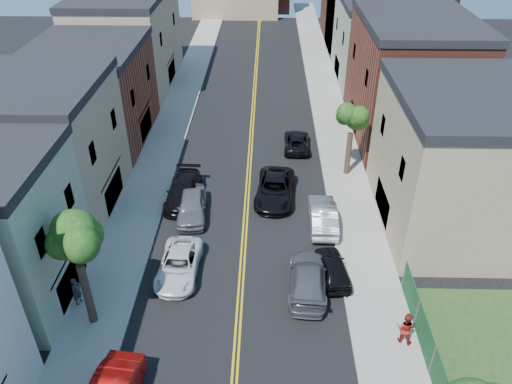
# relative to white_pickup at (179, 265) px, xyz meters

# --- Properties ---
(sidewalk_left) EXTENTS (3.20, 100.00, 0.15)m
(sidewalk_left) POSITION_rel_white_pickup_xyz_m (-4.10, 22.05, -0.63)
(sidewalk_left) COLOR gray
(sidewalk_left) RESTS_ON ground
(sidewalk_right) EXTENTS (3.20, 100.00, 0.15)m
(sidewalk_right) POSITION_rel_white_pickup_xyz_m (11.70, 22.05, -0.63)
(sidewalk_right) COLOR gray
(sidewalk_right) RESTS_ON ground
(curb_left) EXTENTS (0.30, 100.00, 0.15)m
(curb_left) POSITION_rel_white_pickup_xyz_m (-2.35, 22.05, -0.63)
(curb_left) COLOR gray
(curb_left) RESTS_ON ground
(curb_right) EXTENTS (0.30, 100.00, 0.15)m
(curb_right) POSITION_rel_white_pickup_xyz_m (9.95, 22.05, -0.63)
(curb_right) COLOR gray
(curb_right) RESTS_ON ground
(bldg_left_tan_near) EXTENTS (9.00, 10.00, 9.00)m
(bldg_left_tan_near) POSITION_rel_white_pickup_xyz_m (-10.20, 7.05, 3.79)
(bldg_left_tan_near) COLOR #998466
(bldg_left_tan_near) RESTS_ON ground
(bldg_left_brick) EXTENTS (9.00, 12.00, 8.00)m
(bldg_left_brick) POSITION_rel_white_pickup_xyz_m (-10.20, 18.05, 3.29)
(bldg_left_brick) COLOR brown
(bldg_left_brick) RESTS_ON ground
(bldg_left_tan_far) EXTENTS (9.00, 16.00, 9.50)m
(bldg_left_tan_far) POSITION_rel_white_pickup_xyz_m (-10.20, 32.05, 4.04)
(bldg_left_tan_far) COLOR #998466
(bldg_left_tan_far) RESTS_ON ground
(bldg_right_tan) EXTENTS (9.00, 12.00, 9.00)m
(bldg_right_tan) POSITION_rel_white_pickup_xyz_m (17.80, 6.05, 3.79)
(bldg_right_tan) COLOR #998466
(bldg_right_tan) RESTS_ON ground
(bldg_right_brick) EXTENTS (9.00, 14.00, 10.00)m
(bldg_right_brick) POSITION_rel_white_pickup_xyz_m (17.80, 20.05, 4.29)
(bldg_right_brick) COLOR brown
(bldg_right_brick) RESTS_ON ground
(bldg_right_palegrn) EXTENTS (9.00, 12.00, 8.50)m
(bldg_right_palegrn) POSITION_rel_white_pickup_xyz_m (17.80, 34.05, 3.54)
(bldg_right_palegrn) COLOR gray
(bldg_right_palegrn) RESTS_ON ground
(tree_left_mid) EXTENTS (5.20, 5.20, 9.29)m
(tree_left_mid) POSITION_rel_white_pickup_xyz_m (-4.08, -3.94, 5.87)
(tree_left_mid) COLOR #3B251D
(tree_left_mid) RESTS_ON sidewalk_left
(tree_right_far) EXTENTS (4.40, 4.40, 8.03)m
(tree_right_far) POSITION_rel_white_pickup_xyz_m (11.72, 12.05, 5.05)
(tree_right_far) COLOR #3B251D
(tree_right_far) RESTS_ON sidewalk_right
(white_pickup) EXTENTS (2.50, 5.17, 1.42)m
(white_pickup) POSITION_rel_white_pickup_xyz_m (0.00, 0.00, 0.00)
(white_pickup) COLOR silver
(white_pickup) RESTS_ON ground
(grey_car_left) EXTENTS (2.33, 5.06, 1.68)m
(grey_car_left) POSITION_rel_white_pickup_xyz_m (0.00, 6.08, 0.13)
(grey_car_left) COLOR #5C5E64
(grey_car_left) RESTS_ON ground
(black_car_left) EXTENTS (2.43, 5.58, 1.60)m
(black_car_left) POSITION_rel_white_pickup_xyz_m (-0.91, 8.03, 0.09)
(black_car_left) COLOR black
(black_car_left) RESTS_ON ground
(grey_car_right) EXTENTS (2.62, 5.58, 1.57)m
(grey_car_right) POSITION_rel_white_pickup_xyz_m (7.74, -1.12, 0.08)
(grey_car_right) COLOR #4E5055
(grey_car_right) RESTS_ON ground
(black_car_right) EXTENTS (2.14, 4.26, 1.39)m
(black_car_right) POSITION_rel_white_pickup_xyz_m (9.30, -0.01, -0.01)
(black_car_right) COLOR black
(black_car_right) RESTS_ON ground
(silver_car_right) EXTENTS (1.80, 5.04, 1.66)m
(silver_car_right) POSITION_rel_white_pickup_xyz_m (9.16, 5.16, 0.12)
(silver_car_right) COLOR #AFB3B7
(silver_car_right) RESTS_ON ground
(dark_car_right_far) EXTENTS (2.27, 4.70, 1.29)m
(dark_car_right_far) POSITION_rel_white_pickup_xyz_m (7.87, 16.47, -0.07)
(dark_car_right_far) COLOR black
(dark_car_right_far) RESTS_ON ground
(black_suv_lane) EXTENTS (3.23, 6.08, 1.63)m
(black_suv_lane) POSITION_rel_white_pickup_xyz_m (5.88, 8.45, 0.10)
(black_suv_lane) COLOR black
(black_suv_lane) RESTS_ON ground
(pedestrian_left) EXTENTS (0.63, 0.76, 1.78)m
(pedestrian_left) POSITION_rel_white_pickup_xyz_m (-5.30, -2.69, 0.33)
(pedestrian_left) COLOR #25262D
(pedestrian_left) RESTS_ON sidewalk_left
(pedestrian_right) EXTENTS (1.16, 1.06, 1.93)m
(pedestrian_right) POSITION_rel_white_pickup_xyz_m (12.45, -4.97, 0.41)
(pedestrian_right) COLOR maroon
(pedestrian_right) RESTS_ON sidewalk_right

